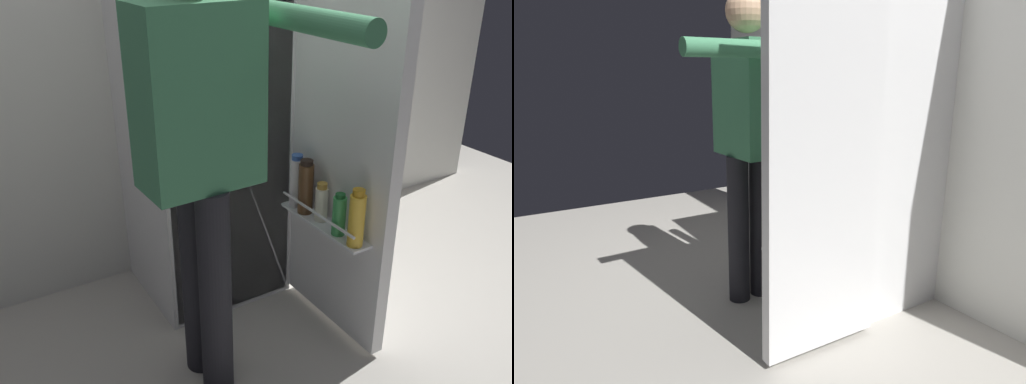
% 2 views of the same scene
% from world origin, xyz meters
% --- Properties ---
extents(ground_plane, '(5.44, 5.44, 0.00)m').
position_xyz_m(ground_plane, '(0.00, 0.00, 0.00)').
color(ground_plane, '#B7B2A8').
extents(kitchen_wall, '(4.40, 0.10, 2.58)m').
position_xyz_m(kitchen_wall, '(0.00, 0.87, 1.29)').
color(kitchen_wall, silver).
rests_on(kitchen_wall, ground_plane).
extents(refrigerator, '(0.68, 1.17, 1.70)m').
position_xyz_m(refrigerator, '(0.03, 0.48, 0.85)').
color(refrigerator, white).
rests_on(refrigerator, ground_plane).
extents(person, '(0.54, 0.71, 1.69)m').
position_xyz_m(person, '(-0.29, -0.07, 1.01)').
color(person, black).
rests_on(person, ground_plane).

